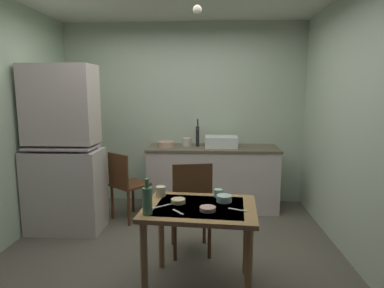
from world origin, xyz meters
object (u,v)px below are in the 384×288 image
Objects in this scene: hutch_cabinet at (64,155)px; mixing_bowl_counter at (166,144)px; chair_far_side at (191,207)px; hand_pump at (197,134)px; sink_basin at (221,142)px; dining_table at (200,220)px; serving_bowl_wide at (224,198)px; chair_by_counter at (126,183)px; glass_bottle at (147,200)px; mug_dark at (161,191)px.

mixing_bowl_counter is at bearing 36.51° from hutch_cabinet.
chair_far_side reaches higher than mixing_bowl_counter.
chair_far_side is at bearing -90.30° from hand_pump.
sink_basin is at bearing 24.83° from hutch_cabinet.
hutch_cabinet is 1.77m from hand_pump.
serving_bowl_wide reaches higher than dining_table.
dining_table is at bearing -56.08° from chair_by_counter.
glass_bottle is (-0.29, -2.22, -0.21)m from hand_pump.
hand_pump reaches higher than glass_bottle.
chair_by_counter is (-1.22, -0.51, -0.47)m from sink_basin.
serving_bowl_wide is at bearing -91.04° from sink_basin.
chair_by_counter reaches higher than dining_table.
hutch_cabinet reaches higher than hand_pump.
hutch_cabinet is 2.08m from serving_bowl_wide.
sink_basin reaches higher than mixing_bowl_counter.
hutch_cabinet is 8.58× the size of mixing_bowl_counter.
serving_bowl_wide is 1.49× the size of mug_dark.
glass_bottle reaches higher than mug_dark.
chair_far_side is 0.49m from mug_dark.
sink_basin is at bearing 74.00° from glass_bottle.
mixing_bowl_counter is (-0.76, -0.05, -0.04)m from sink_basin.
mixing_bowl_counter is (-0.43, -0.10, -0.13)m from hand_pump.
mixing_bowl_counter is at bearing 95.85° from mug_dark.
chair_by_counter is (-0.45, -0.46, -0.44)m from mixing_bowl_counter.
hutch_cabinet is 1.36m from mixing_bowl_counter.
serving_bowl_wide is (0.20, 0.12, 0.14)m from dining_table.
dining_table is (-0.24, -1.97, -0.35)m from sink_basin.
sink_basin is 1.95× the size of mixing_bowl_counter.
hand_pump is at bearing 98.89° from serving_bowl_wide.
mixing_bowl_counter reaches higher than dining_table.
serving_bowl_wide is 0.68m from glass_bottle.
dining_table is 7.32× the size of serving_bowl_wide.
hutch_cabinet is at bearing -155.17° from sink_basin.
mixing_bowl_counter is 2.01m from dining_table.
sink_basin is 2.01m from dining_table.
hutch_cabinet is at bearing -151.48° from chair_by_counter.
hand_pump is at bearing 12.43° from mixing_bowl_counter.
chair_by_counter is at bearing -157.19° from sink_basin.
mixing_bowl_counter is 1.47m from chair_far_side.
sink_basin is at bearing 76.40° from chair_far_side.
mixing_bowl_counter is at bearing 45.46° from chair_by_counter.
hand_pump is 1.41× the size of glass_bottle.
dining_table is 1.76m from chair_by_counter.
glass_bottle is at bearing -86.27° from mixing_bowl_counter.
glass_bottle is (-0.29, -0.78, 0.33)m from chair_far_side.
hutch_cabinet is at bearing 160.52° from chair_far_side.
chair_far_side is at bearing 69.85° from glass_bottle.
dining_table is at bearing -148.87° from serving_bowl_wide.
mixing_bowl_counter is 0.78m from chair_by_counter.
hand_pump is at bearing 32.13° from chair_by_counter.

